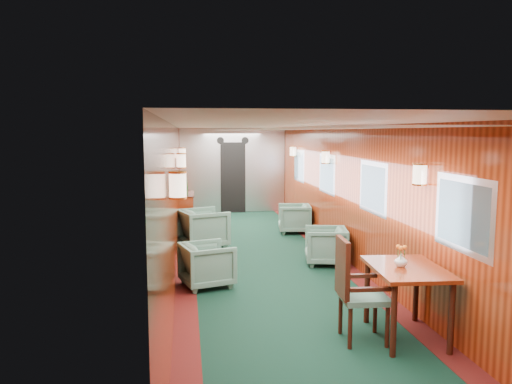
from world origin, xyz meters
The scene contains 12 objects.
room centered at (0.00, 0.00, 1.63)m, with size 12.00×12.10×2.40m.
bulkhead centered at (0.00, 5.91, 1.18)m, with size 2.98×0.17×2.39m.
windows_right centered at (1.49, 0.25, 1.45)m, with size 0.02×8.60×0.80m.
wall_sconces centered at (0.00, 0.57, 1.79)m, with size 2.97×7.97×0.25m.
dining_table centered at (1.09, -3.12, 0.68)m, with size 0.83×1.13×0.81m.
side_chair centered at (0.48, -3.13, 0.62)m, with size 0.54×0.57×1.15m.
credenza centered at (-1.34, 2.64, 0.49)m, with size 0.34×1.08×1.24m.
flower_vase centered at (1.01, -3.11, 0.89)m, with size 0.14×0.14×0.15m, color silver.
armchair_left_near centered at (-1.03, -0.93, 0.33)m, with size 0.70×0.72×0.66m, color #1F483F.
armchair_left_far centered at (-1.00, 1.54, 0.39)m, with size 0.84×0.86×0.79m, color #1F483F.
armchair_right_near centered at (1.07, 0.04, 0.32)m, with size 0.69×0.71×0.65m, color #1F483F.
armchair_right_far centered at (1.11, 2.79, 0.33)m, with size 0.70×0.72×0.65m, color #1F483F.
Camera 1 is at (-1.32, -8.21, 2.30)m, focal length 35.00 mm.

